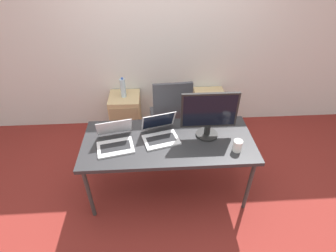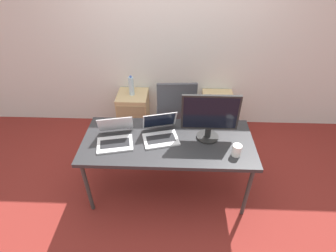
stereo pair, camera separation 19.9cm
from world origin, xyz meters
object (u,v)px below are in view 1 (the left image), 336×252
object	(u,v)px
cabinet_right	(208,111)
laptop_right	(115,140)
water_bottle	(123,88)
cabinet_left	(126,114)
office_chair	(170,124)
coffee_cup_white	(238,146)
monitor	(209,114)
laptop_left	(160,133)

from	to	relation	value
cabinet_right	laptop_right	distance (m)	1.71
laptop_right	water_bottle	bearing A→B (deg)	90.82
cabinet_left	water_bottle	size ratio (longest dim) A/B	2.09
office_chair	cabinet_right	world-z (taller)	office_chair
office_chair	coffee_cup_white	bearing A→B (deg)	-56.88
office_chair	water_bottle	distance (m)	0.80
monitor	coffee_cup_white	xyz separation A→B (m)	(0.24, -0.25, -0.20)
laptop_left	coffee_cup_white	distance (m)	0.76
cabinet_left	cabinet_right	distance (m)	1.19
cabinet_right	monitor	bearing A→B (deg)	-103.48
office_chair	laptop_left	world-z (taller)	office_chair
monitor	laptop_left	bearing A→B (deg)	-179.20
cabinet_left	laptop_right	xyz separation A→B (m)	(0.02, -1.15, 0.47)
office_chair	cabinet_left	world-z (taller)	office_chair
office_chair	monitor	distance (m)	0.91
cabinet_left	laptop_right	distance (m)	1.24
water_bottle	coffee_cup_white	xyz separation A→B (m)	(1.18, -1.31, 0.06)
office_chair	monitor	bearing A→B (deg)	-62.55
cabinet_right	water_bottle	world-z (taller)	water_bottle
cabinet_left	coffee_cup_white	size ratio (longest dim) A/B	5.06
cabinet_left	laptop_left	size ratio (longest dim) A/B	1.40
cabinet_left	laptop_left	bearing A→B (deg)	-66.78
cabinet_left	monitor	world-z (taller)	monitor
office_chair	laptop_right	xyz separation A→B (m)	(-0.59, -0.72, 0.35)
cabinet_right	laptop_left	distance (m)	1.38
cabinet_left	cabinet_right	bearing A→B (deg)	0.00
cabinet_left	laptop_right	bearing A→B (deg)	-89.18
cabinet_right	laptop_left	size ratio (longest dim) A/B	1.40
office_chair	cabinet_left	xyz separation A→B (m)	(-0.60, 0.43, -0.12)
water_bottle	coffee_cup_white	size ratio (longest dim) A/B	2.42
office_chair	cabinet_left	bearing A→B (deg)	144.68
laptop_right	monitor	distance (m)	0.94
laptop_left	laptop_right	xyz separation A→B (m)	(-0.44, -0.08, -0.00)
cabinet_right	cabinet_left	bearing A→B (deg)	180.00
cabinet_left	laptop_right	world-z (taller)	laptop_right
cabinet_left	water_bottle	bearing A→B (deg)	90.00
office_chair	laptop_left	distance (m)	0.75
cabinet_right	coffee_cup_white	xyz separation A→B (m)	(-0.01, -1.31, 0.48)
cabinet_right	coffee_cup_white	world-z (taller)	coffee_cup_white
water_bottle	laptop_left	world-z (taller)	laptop_left
monitor	cabinet_left	bearing A→B (deg)	131.31
cabinet_right	coffee_cup_white	size ratio (longest dim) A/B	5.06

